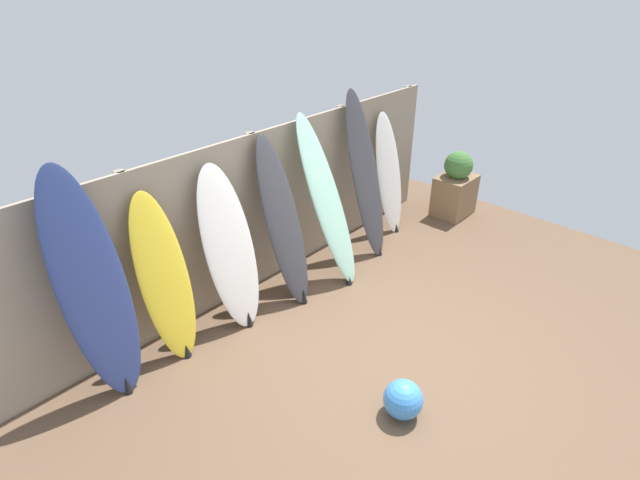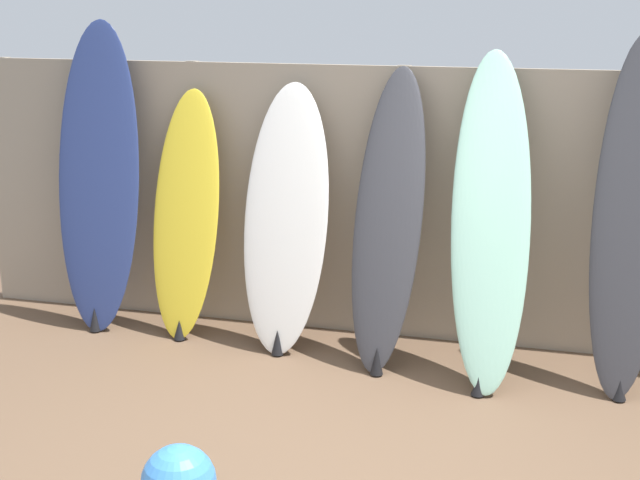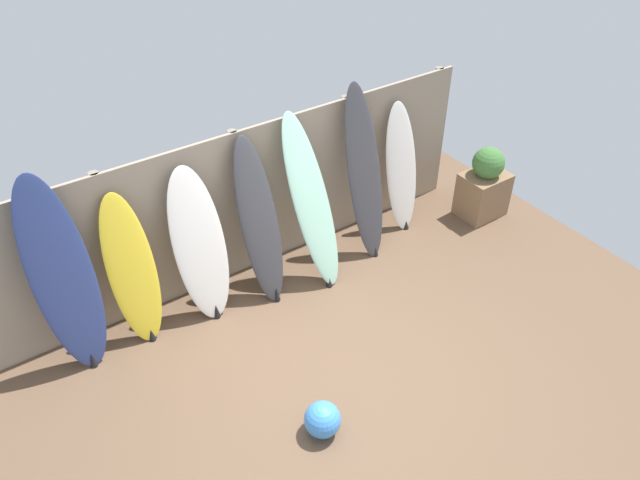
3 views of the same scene
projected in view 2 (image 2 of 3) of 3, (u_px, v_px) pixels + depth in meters
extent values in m
cube|color=gray|center=(400.00, 206.00, 5.82)|extent=(6.08, 0.04, 1.80)
cylinder|color=gray|center=(15.00, 181.00, 6.56)|extent=(0.10, 0.10, 1.80)
cylinder|color=gray|center=(197.00, 192.00, 6.21)|extent=(0.10, 0.10, 1.80)
cylinder|color=gray|center=(401.00, 204.00, 5.86)|extent=(0.10, 0.10, 1.80)
cylinder|color=gray|center=(631.00, 218.00, 5.50)|extent=(0.10, 0.10, 1.80)
ellipsoid|color=navy|center=(99.00, 178.00, 6.00)|extent=(0.61, 0.48, 2.08)
cone|color=black|center=(95.00, 319.00, 6.08)|extent=(0.08, 0.08, 0.16)
ellipsoid|color=yellow|center=(186.00, 215.00, 5.91)|extent=(0.50, 0.47, 1.64)
cone|color=black|center=(179.00, 330.00, 5.94)|extent=(0.08, 0.08, 0.13)
ellipsoid|color=white|center=(286.00, 219.00, 5.68)|extent=(0.57, 0.51, 1.70)
cone|color=black|center=(277.00, 342.00, 5.68)|extent=(0.08, 0.08, 0.16)
ellipsoid|color=#38383D|center=(388.00, 219.00, 5.44)|extent=(0.47, 0.72, 1.82)
cone|color=black|center=(376.00, 361.00, 5.38)|extent=(0.08, 0.08, 0.17)
ellipsoid|color=#9ED6BC|center=(491.00, 219.00, 5.20)|extent=(0.56, 0.89, 1.93)
cone|color=black|center=(478.00, 385.00, 5.11)|extent=(0.08, 0.08, 0.12)
ellipsoid|color=#38383D|center=(632.00, 215.00, 5.06)|extent=(0.48, 0.71, 2.04)
cone|color=black|center=(620.00, 390.00, 5.05)|extent=(0.08, 0.08, 0.12)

